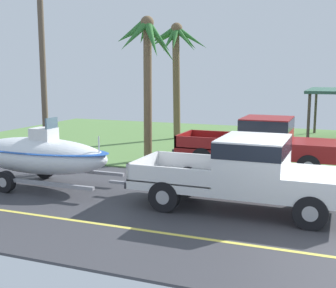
# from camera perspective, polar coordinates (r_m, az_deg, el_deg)

# --- Properties ---
(ground) EXTENTS (36.00, 22.00, 0.11)m
(ground) POSITION_cam_1_polar(r_m,az_deg,el_deg) (19.39, 18.94, -1.92)
(ground) COLOR #38383D
(pickup_truck_towing) EXTENTS (5.70, 2.15, 1.91)m
(pickup_truck_towing) POSITION_cam_1_polar(r_m,az_deg,el_deg) (11.74, 10.61, -3.30)
(pickup_truck_towing) COLOR silver
(pickup_truck_towing) RESTS_ON ground
(boat_on_trailer) EXTENTS (6.12, 2.15, 2.19)m
(boat_on_trailer) POSITION_cam_1_polar(r_m,az_deg,el_deg) (14.54, -16.24, -1.34)
(boat_on_trailer) COLOR gray
(boat_on_trailer) RESTS_ON ground
(parked_pickup_background) EXTENTS (5.95, 2.04, 1.91)m
(parked_pickup_background) POSITION_cam_1_polar(r_m,az_deg,el_deg) (16.85, 12.29, 0.43)
(parked_pickup_background) COLOR maroon
(parked_pickup_background) RESTS_ON ground
(palm_tree_near_left) EXTENTS (2.53, 3.08, 5.66)m
(palm_tree_near_left) POSITION_cam_1_polar(r_m,az_deg,el_deg) (17.67, -2.75, 11.42)
(palm_tree_near_left) COLOR brown
(palm_tree_near_left) RESTS_ON ground
(palm_tree_mid) EXTENTS (3.33, 2.83, 6.01)m
(palm_tree_mid) POSITION_cam_1_polar(r_m,az_deg,el_deg) (23.45, 1.06, 11.83)
(palm_tree_mid) COLOR brown
(palm_tree_mid) RESTS_ON ground
(utility_pole) EXTENTS (0.24, 1.80, 8.93)m
(utility_pole) POSITION_cam_1_polar(r_m,az_deg,el_deg) (18.96, -15.73, 12.07)
(utility_pole) COLOR brown
(utility_pole) RESTS_ON ground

